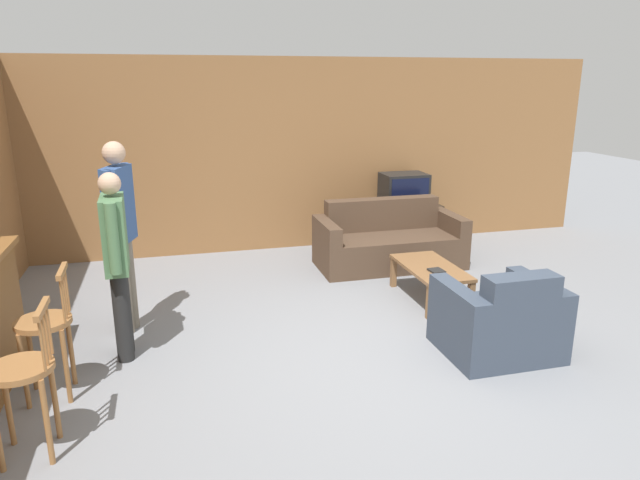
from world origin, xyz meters
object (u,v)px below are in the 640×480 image
bar_chair_mid (46,330)px  tv (404,189)px  coffee_table (430,271)px  couch_far (388,243)px  person_by_window (121,225)px  armchair_near (500,321)px  book_on_table (436,271)px  person_by_counter (117,257)px  bar_chair_near (24,378)px  tv_unit (402,225)px

bar_chair_mid → tv: 5.16m
tv → coffee_table: bearing=-104.6°
couch_far → person_by_window: bearing=-158.3°
armchair_near → book_on_table: bearing=92.5°
tv → person_by_counter: 4.45m
person_by_counter → bar_chair_near: bearing=-111.0°
couch_far → coffee_table: 1.25m
couch_far → coffee_table: size_ratio=1.77×
tv → book_on_table: bearing=-104.0°
person_by_counter → person_by_window: bearing=89.3°
book_on_table → bar_chair_near: bearing=-155.7°
armchair_near → book_on_table: size_ratio=5.57×
bar_chair_mid → tv: bearing=37.0°
bar_chair_mid → tv_unit: bar_chair_mid is taller
tv_unit → person_by_window: person_by_window is taller
bar_chair_mid → person_by_window: size_ratio=0.56×
armchair_near → coffee_table: 1.31m
book_on_table → person_by_counter: 3.14m
tv_unit → tv: size_ratio=1.66×
tv_unit → person_by_counter: person_by_counter is taller
coffee_table → person_by_counter: (-3.10, -0.53, 0.57)m
bar_chair_mid → book_on_table: 3.67m
bar_chair_near → book_on_table: 3.91m
coffee_table → tv_unit: bearing=75.4°
tv → tv_unit: bearing=90.0°
book_on_table → person_by_counter: size_ratio=0.11×
armchair_near → tv_unit: armchair_near is taller
tv_unit → book_on_table: tv_unit is taller
coffee_table → tv: tv is taller
person_by_window → person_by_counter: (-0.01, -0.55, -0.13)m
armchair_near → person_by_window: bearing=157.0°
tv_unit → person_by_counter: (-3.63, -2.57, 0.60)m
person_by_counter → coffee_table: bearing=9.8°
armchair_near → person_by_window: size_ratio=0.52×
coffee_table → book_on_table: book_on_table is taller
person_by_counter → bar_chair_mid: bearing=-132.0°
bar_chair_mid → couch_far: 4.28m
bar_chair_mid → bar_chair_near: bearing=-90.0°
bar_chair_mid → coffee_table: size_ratio=0.96×
bar_chair_mid → coffee_table: bar_chair_mid is taller
person_by_window → coffee_table: bearing=-0.2°
bar_chair_mid → armchair_near: bar_chair_mid is taller
tv → person_by_window: person_by_window is taller
coffee_table → tv: 2.16m
tv → person_by_window: 4.15m
bar_chair_mid → person_by_window: bearing=65.7°
bar_chair_mid → person_by_counter: person_by_counter is taller
tv → armchair_near: bearing=-98.6°
couch_far → person_by_counter: 3.63m
person_by_window → bar_chair_mid: bearing=-114.3°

